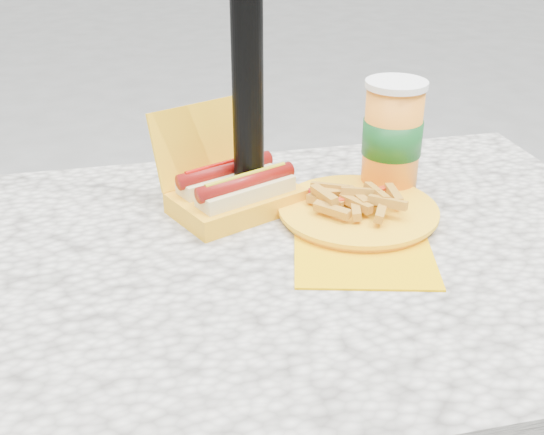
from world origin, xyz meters
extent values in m
cube|color=beige|center=(0.00, 0.00, 0.72)|extent=(1.20, 0.80, 0.05)
cylinder|color=black|center=(0.50, 0.30, 0.35)|extent=(0.07, 0.07, 0.70)
cube|color=yellow|center=(-0.02, 0.15, 0.77)|extent=(0.24, 0.20, 0.04)
cube|color=yellow|center=(-0.06, 0.23, 0.85)|extent=(0.20, 0.12, 0.13)
cube|color=#F3E69C|center=(-0.01, 0.12, 0.79)|extent=(0.17, 0.11, 0.04)
cylinder|color=maroon|center=(-0.01, 0.12, 0.81)|extent=(0.17, 0.10, 0.03)
cylinder|color=gold|center=(-0.01, 0.12, 0.83)|extent=(0.14, 0.07, 0.01)
cube|color=#F3E69C|center=(-0.04, 0.18, 0.79)|extent=(0.17, 0.11, 0.04)
cylinder|color=maroon|center=(-0.04, 0.18, 0.81)|extent=(0.17, 0.10, 0.03)
cylinder|color=#A60A05|center=(-0.04, 0.18, 0.83)|extent=(0.14, 0.07, 0.01)
cube|color=#EFAE00|center=(0.14, -0.03, 0.75)|extent=(0.25, 0.25, 0.00)
cylinder|color=yellow|center=(0.17, 0.09, 0.76)|extent=(0.25, 0.25, 0.01)
cylinder|color=yellow|center=(0.17, 0.09, 0.76)|extent=(0.26, 0.26, 0.01)
cube|color=#BA7324|center=(0.16, 0.07, 0.78)|extent=(0.04, 0.06, 0.01)
cube|color=#BA7324|center=(0.19, 0.09, 0.78)|extent=(0.06, 0.05, 0.01)
cube|color=#BA7324|center=(0.11, 0.06, 0.78)|extent=(0.05, 0.06, 0.02)
cube|color=#BA7324|center=(0.23, 0.08, 0.79)|extent=(0.02, 0.06, 0.01)
cube|color=#BA7324|center=(0.19, 0.08, 0.79)|extent=(0.03, 0.06, 0.02)
cube|color=#BA7324|center=(0.11, 0.09, 0.80)|extent=(0.03, 0.06, 0.02)
cube|color=#BA7324|center=(0.13, 0.12, 0.79)|extent=(0.06, 0.04, 0.02)
cube|color=#BA7324|center=(0.11, 0.10, 0.78)|extent=(0.06, 0.05, 0.02)
cube|color=#BA7324|center=(0.19, 0.03, 0.78)|extent=(0.04, 0.06, 0.02)
cube|color=#BA7324|center=(0.17, 0.09, 0.79)|extent=(0.06, 0.04, 0.02)
cube|color=#BA7324|center=(0.17, 0.09, 0.78)|extent=(0.02, 0.06, 0.02)
cube|color=#BA7324|center=(0.17, 0.09, 0.79)|extent=(0.02, 0.06, 0.01)
cube|color=#BA7324|center=(0.14, 0.10, 0.79)|extent=(0.06, 0.03, 0.01)
cube|color=#BA7324|center=(0.15, 0.11, 0.78)|extent=(0.05, 0.06, 0.02)
cube|color=#BA7324|center=(0.20, 0.04, 0.79)|extent=(0.06, 0.05, 0.02)
cube|color=#BA7324|center=(0.15, 0.06, 0.78)|extent=(0.03, 0.06, 0.02)
ellipsoid|color=#A60A05|center=(0.12, 0.14, 0.78)|extent=(0.06, 0.06, 0.02)
cube|color=red|center=(0.18, 0.10, 0.79)|extent=(0.11, 0.04, 0.00)
cylinder|color=orange|center=(0.26, 0.18, 0.84)|extent=(0.10, 0.10, 0.19)
cylinder|color=#12531F|center=(0.26, 0.18, 0.85)|extent=(0.10, 0.10, 0.06)
cylinder|color=white|center=(0.26, 0.18, 0.94)|extent=(0.11, 0.11, 0.01)
camera|label=1|loc=(-0.20, -0.86, 1.26)|focal=45.00mm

